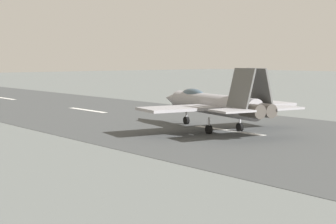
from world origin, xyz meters
name	(u,v)px	position (x,y,z in m)	size (l,w,h in m)	color
ground_plane	(233,131)	(0.00, 0.00, 0.00)	(400.00, 400.00, 0.00)	slate
runway_strip	(233,131)	(-0.02, 0.00, 0.01)	(240.00, 26.00, 0.02)	#404344
fighter_jet	(214,104)	(1.51, 0.85, 2.38)	(16.78, 14.90, 5.57)	#949298
crew_person	(222,105)	(11.84, -10.89, 0.82)	(0.65, 0.43, 1.63)	#1E2338
marker_cone_mid	(274,113)	(5.34, -12.49, 0.28)	(0.44, 0.44, 0.55)	orange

